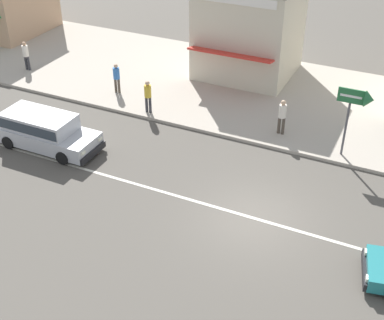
{
  "coord_description": "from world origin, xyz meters",
  "views": [
    {
      "loc": [
        4.58,
        -14.92,
        12.61
      ],
      "look_at": [
        -3.23,
        1.48,
        0.8
      ],
      "focal_mm": 50.0,
      "sensor_mm": 36.0,
      "label": 1
    }
  ],
  "objects": [
    {
      "name": "pedestrian_mid_kerb",
      "position": [
        -10.05,
        6.65,
        1.09
      ],
      "size": [
        0.34,
        0.34,
        1.61
      ],
      "color": "#4C4238",
      "rests_on": "kerb_strip"
    },
    {
      "name": "lane_centre_stripe",
      "position": [
        0.0,
        0.0,
        0.0
      ],
      "size": [
        50.4,
        0.14,
        0.01
      ],
      "primitive_type": "cube",
      "color": "silver",
      "rests_on": "ground"
    },
    {
      "name": "kerb_strip",
      "position": [
        0.0,
        9.93,
        0.07
      ],
      "size": [
        68.0,
        10.0,
        0.15
      ],
      "primitive_type": "cube",
      "color": "#ADA393",
      "rests_on": "ground"
    },
    {
      "name": "ground_plane",
      "position": [
        0.0,
        0.0,
        0.0
      ],
      "size": [
        160.0,
        160.0,
        0.0
      ],
      "primitive_type": "plane",
      "color": "#544F47"
    },
    {
      "name": "pedestrian_near_clock",
      "position": [
        -7.48,
        5.41,
        1.13
      ],
      "size": [
        0.34,
        0.34,
        1.67
      ],
      "color": "#333338",
      "rests_on": "kerb_strip"
    },
    {
      "name": "shopfront_corner_warung",
      "position": [
        -4.8,
        12.07,
        2.81
      ],
      "size": [
        5.15,
        5.55,
        5.31
      ],
      "color": "beige",
      "rests_on": "kerb_strip"
    },
    {
      "name": "minivan_silver_2",
      "position": [
        -10.22,
        0.83,
        0.85
      ],
      "size": [
        4.9,
        1.95,
        1.56
      ],
      "color": "#B7BABF",
      "rests_on": "ground"
    },
    {
      "name": "pedestrian_far_end",
      "position": [
        -0.93,
        6.2,
        1.14
      ],
      "size": [
        0.34,
        0.34,
        1.7
      ],
      "color": "#4C4238",
      "rests_on": "kerb_strip"
    },
    {
      "name": "pedestrian_by_shop",
      "position": [
        -16.33,
        6.98,
        1.13
      ],
      "size": [
        0.34,
        0.34,
        1.68
      ],
      "color": "#333338",
      "rests_on": "kerb_strip"
    },
    {
      "name": "arrow_signboard",
      "position": [
        2.52,
        5.58,
        2.79
      ],
      "size": [
        1.45,
        0.68,
        3.15
      ],
      "color": "#4C4C51",
      "rests_on": "kerb_strip"
    }
  ]
}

